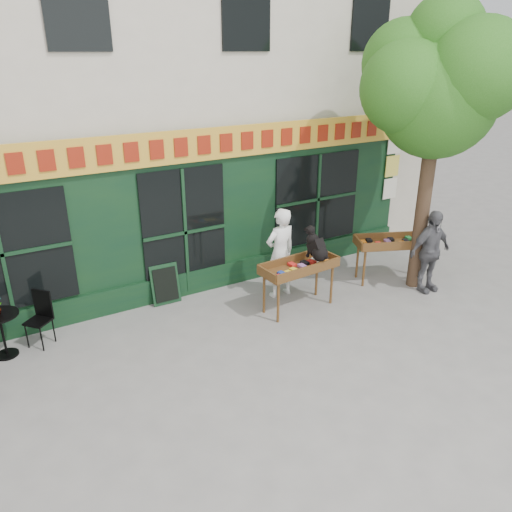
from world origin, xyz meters
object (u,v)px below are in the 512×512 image
object	(u,v)px
book_cart_center	(299,269)
bistro_table	(1,326)
book_cart_right	(392,244)
dog	(317,243)
woman	(280,253)
man_right	(430,252)

from	to	relation	value
book_cart_center	bistro_table	distance (m)	5.16
book_cart_center	book_cart_right	xyz separation A→B (m)	(2.42, 0.04, 0.00)
dog	woman	distance (m)	0.87
woman	bistro_table	xyz separation A→B (m)	(-5.04, 0.43, -0.37)
book_cart_right	bistro_table	xyz separation A→B (m)	(-7.46, 1.03, -0.28)
man_right	bistro_table	size ratio (longest dim) A/B	2.26
dog	bistro_table	size ratio (longest dim) A/B	0.79
bistro_table	man_right	bearing A→B (deg)	-12.94
book_cart_center	dog	world-z (taller)	dog
woman	book_cart_center	bearing A→B (deg)	85.95
man_right	dog	bearing A→B (deg)	167.56
book_cart_center	woman	bearing A→B (deg)	85.95
dog	man_right	distance (m)	2.50
dog	man_right	bearing A→B (deg)	-19.47
man_right	bistro_table	world-z (taller)	man_right
dog	woman	xyz separation A→B (m)	(-0.35, 0.70, -0.37)
woman	man_right	xyz separation A→B (m)	(2.72, -1.36, -0.06)
woman	man_right	distance (m)	3.04
dog	man_right	size ratio (longest dim) A/B	0.35
woman	book_cart_right	size ratio (longest dim) A/B	1.13
dog	woman	bearing A→B (deg)	112.52
book_cart_right	man_right	bearing A→B (deg)	-45.21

